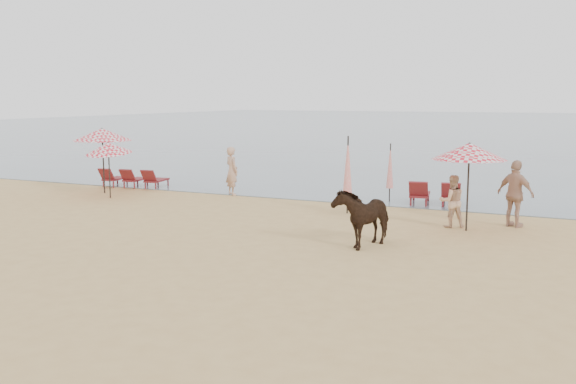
% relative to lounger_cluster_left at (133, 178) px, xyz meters
% --- Properties ---
extents(ground, '(120.00, 120.00, 0.00)m').
position_rel_lounger_cluster_left_xyz_m(ground, '(9.51, -10.25, -0.39)').
color(ground, tan).
rests_on(ground, ground).
extents(sea, '(160.00, 140.00, 0.06)m').
position_rel_lounger_cluster_left_xyz_m(sea, '(9.51, 69.75, -0.39)').
color(sea, '#51606B').
rests_on(sea, ground).
extents(lounger_cluster_left, '(2.73, 1.84, 0.56)m').
position_rel_lounger_cluster_left_xyz_m(lounger_cluster_left, '(0.00, 0.00, 0.00)').
color(lounger_cluster_left, maroon).
rests_on(lounger_cluster_left, ground).
extents(lounger_cluster_right, '(1.95, 1.89, 0.62)m').
position_rel_lounger_cluster_left_xyz_m(lounger_cluster_right, '(12.50, 0.63, 0.04)').
color(lounger_cluster_right, maroon).
rests_on(lounger_cluster_right, ground).
extents(umbrella_open_left_a, '(2.26, 2.26, 2.58)m').
position_rel_lounger_cluster_left_xyz_m(umbrella_open_left_a, '(-0.04, -1.77, 1.93)').
color(umbrella_open_left_a, black).
rests_on(umbrella_open_left_a, ground).
extents(umbrella_open_left_b, '(1.71, 1.74, 2.18)m').
position_rel_lounger_cluster_left_xyz_m(umbrella_open_left_b, '(1.00, -2.69, 1.50)').
color(umbrella_open_left_b, black).
rests_on(umbrella_open_left_b, ground).
extents(umbrella_open_right, '(2.06, 2.06, 2.52)m').
position_rel_lounger_cluster_left_xyz_m(umbrella_open_right, '(14.18, -3.25, 1.88)').
color(umbrella_open_right, black).
rests_on(umbrella_open_right, ground).
extents(umbrella_closed_left, '(0.26, 0.26, 2.13)m').
position_rel_lounger_cluster_left_xyz_m(umbrella_closed_left, '(10.85, 0.68, 0.92)').
color(umbrella_closed_left, black).
rests_on(umbrella_closed_left, ground).
extents(umbrella_closed_right, '(0.31, 0.31, 2.53)m').
position_rel_lounger_cluster_left_xyz_m(umbrella_closed_right, '(10.18, -2.02, 1.17)').
color(umbrella_closed_right, black).
rests_on(umbrella_closed_right, ground).
extents(cow, '(1.25, 1.95, 1.52)m').
position_rel_lounger_cluster_left_xyz_m(cow, '(12.04, -6.19, 0.37)').
color(cow, black).
rests_on(cow, ground).
extents(beachgoer_left, '(0.82, 0.75, 1.88)m').
position_rel_lounger_cluster_left_xyz_m(beachgoer_left, '(4.83, -0.15, 0.55)').
color(beachgoer_left, tan).
rests_on(beachgoer_left, ground).
extents(beachgoer_right_a, '(0.93, 0.86, 1.54)m').
position_rel_lounger_cluster_left_xyz_m(beachgoer_right_a, '(13.70, -2.92, 0.38)').
color(beachgoer_right_a, tan).
rests_on(beachgoer_right_a, ground).
extents(beachgoer_right_b, '(1.25, 0.95, 1.97)m').
position_rel_lounger_cluster_left_xyz_m(beachgoer_right_b, '(15.37, -2.13, 0.59)').
color(beachgoer_right_b, tan).
rests_on(beachgoer_right_b, ground).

